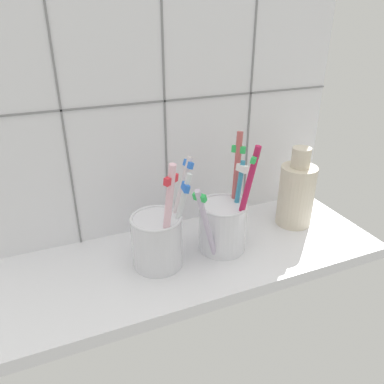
% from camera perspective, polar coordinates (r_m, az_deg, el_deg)
% --- Properties ---
extents(counter_slab, '(0.64, 0.22, 0.02)m').
position_cam_1_polar(counter_slab, '(0.63, -0.16, -10.19)').
color(counter_slab, silver).
rests_on(counter_slab, ground).
extents(tile_wall_back, '(0.64, 0.02, 0.45)m').
position_cam_1_polar(tile_wall_back, '(0.64, -4.40, 11.58)').
color(tile_wall_back, white).
rests_on(tile_wall_back, ground).
extents(toothbrush_cup_left, '(0.10, 0.08, 0.18)m').
position_cam_1_polar(toothbrush_cup_left, '(0.58, -4.94, -7.11)').
color(toothbrush_cup_left, silver).
rests_on(toothbrush_cup_left, counter_slab).
extents(toothbrush_cup_right, '(0.12, 0.09, 0.19)m').
position_cam_1_polar(toothbrush_cup_right, '(0.62, 4.94, -4.81)').
color(toothbrush_cup_right, white).
rests_on(toothbrush_cup_right, counter_slab).
extents(ceramic_vase, '(0.06, 0.06, 0.15)m').
position_cam_1_polar(ceramic_vase, '(0.71, 15.39, -0.12)').
color(ceramic_vase, beige).
rests_on(ceramic_vase, counter_slab).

